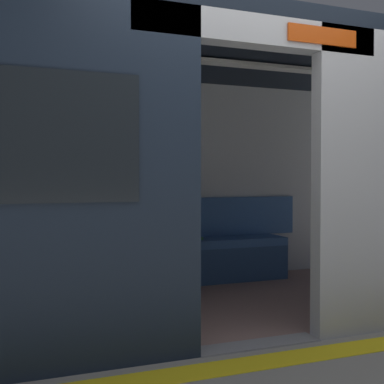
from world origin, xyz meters
TOP-DOWN VIEW (x-y plane):
  - ground_plane at (0.00, 0.00)m, footprint 60.00×60.00m
  - platform_edge_strip at (0.00, 0.30)m, footprint 8.00×0.24m
  - train_car at (0.06, -1.11)m, footprint 6.40×2.57m
  - bench_seat at (0.00, -2.05)m, footprint 2.88×0.44m
  - person_seated at (0.07, -2.00)m, footprint 0.55×0.68m
  - handbag at (0.52, -2.08)m, footprint 0.26×0.15m
  - book at (-0.36, -2.13)m, footprint 0.19×0.25m
  - grab_pole_door at (0.40, -0.51)m, footprint 0.04×0.04m

SIDE VIEW (x-z plane):
  - ground_plane at x=0.00m, z-range 0.00..0.00m
  - platform_edge_strip at x=0.00m, z-range 0.00..0.01m
  - bench_seat at x=0.00m, z-range 0.13..0.60m
  - book at x=-0.36m, z-range 0.48..0.51m
  - handbag at x=0.52m, z-range 0.48..0.65m
  - person_seated at x=0.07m, z-range 0.09..1.30m
  - grab_pole_door at x=0.40m, z-range 0.00..2.22m
  - train_car at x=0.06m, z-range 0.36..2.72m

